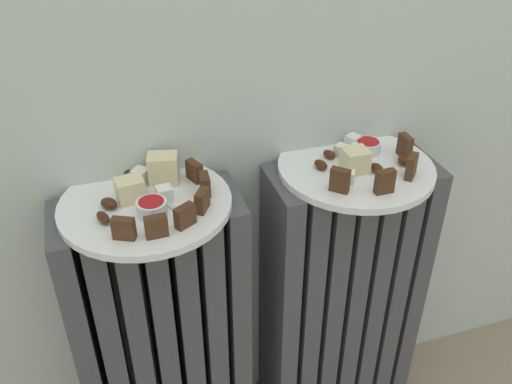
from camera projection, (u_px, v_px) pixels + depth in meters
The scene contains 33 objects.
radiator_left at pixel (164, 345), 1.04m from camera, with size 0.31×0.14×0.62m.
radiator_right at pixel (340, 302), 1.14m from camera, with size 0.31×0.14×0.62m.
plate_left at pixel (146, 204), 0.87m from camera, with size 0.27×0.27×0.01m, color white.
plate_right at pixel (356, 168), 0.96m from camera, with size 0.27×0.27×0.01m, color white.
dark_cake_slice_left_0 at pixel (124, 229), 0.78m from camera, with size 0.03×0.01×0.03m, color #472B19.
dark_cake_slice_left_1 at pixel (156, 227), 0.78m from camera, with size 0.03×0.01×0.03m, color #472B19.
dark_cake_slice_left_2 at pixel (185, 216), 0.80m from camera, with size 0.03×0.01×0.03m, color #472B19.
dark_cake_slice_left_3 at pixel (202, 201), 0.84m from camera, with size 0.03×0.01×0.03m, color #472B19.
dark_cake_slice_left_4 at pixel (205, 184), 0.87m from camera, with size 0.03×0.01×0.03m, color #472B19.
dark_cake_slice_left_5 at pixel (194, 171), 0.91m from camera, with size 0.03×0.01×0.03m, color #472B19.
marble_cake_slice_left_0 at pixel (130, 190), 0.86m from camera, with size 0.04×0.03×0.04m, color beige.
marble_cake_slice_left_1 at pixel (163, 169), 0.90m from camera, with size 0.05×0.04×0.05m, color beige.
turkish_delight_left_0 at pixel (165, 194), 0.86m from camera, with size 0.02×0.02×0.02m, color white.
turkish_delight_left_1 at pixel (141, 176), 0.91m from camera, with size 0.02×0.02×0.02m, color white.
medjool_date_left_0 at pixel (109, 203), 0.84m from camera, with size 0.03×0.02×0.02m, color #3D1E0F.
medjool_date_left_1 at pixel (103, 218), 0.81m from camera, with size 0.03×0.01×0.02m, color #3D1E0F.
medjool_date_left_2 at pixel (128, 171), 0.93m from camera, with size 0.03×0.02×0.02m, color #3D1E0F.
jam_bowl_left at pixel (152, 207), 0.83m from camera, with size 0.05×0.05×0.02m.
dark_cake_slice_right_0 at pixel (340, 180), 0.88m from camera, with size 0.03×0.01×0.04m, color #472B19.
dark_cake_slice_right_1 at pixel (385, 182), 0.87m from camera, with size 0.03×0.01×0.04m, color #472B19.
dark_cake_slice_right_2 at pixel (411, 167), 0.91m from camera, with size 0.03×0.01×0.04m, color #472B19.
dark_cake_slice_right_3 at pixel (405, 146), 0.97m from camera, with size 0.03×0.01×0.04m, color #472B19.
marble_cake_slice_right_0 at pixel (355, 160), 0.93m from camera, with size 0.04×0.04×0.04m, color beige.
turkish_delight_right_0 at pixel (341, 151), 0.98m from camera, with size 0.02×0.02×0.02m, color white.
turkish_delight_right_1 at pixel (348, 177), 0.91m from camera, with size 0.02×0.02×0.02m, color white.
turkish_delight_right_2 at pixel (353, 141), 1.01m from camera, with size 0.02×0.02×0.02m, color white.
turkish_delight_right_3 at pixel (356, 150), 0.98m from camera, with size 0.02×0.02×0.02m, color white.
medjool_date_right_0 at pixel (321, 165), 0.94m from camera, with size 0.03×0.02×0.02m, color #3D1E0F.
medjool_date_right_1 at pixel (329, 154), 0.97m from camera, with size 0.03×0.02×0.01m, color #3D1E0F.
medjool_date_right_2 at pixel (403, 160), 0.95m from camera, with size 0.03×0.02×0.02m, color #3D1E0F.
medjool_date_right_3 at pixel (377, 168), 0.93m from camera, with size 0.03×0.02×0.02m, color #3D1E0F.
jam_bowl_right at pixel (368, 146), 0.99m from camera, with size 0.05×0.05×0.02m.
fork at pixel (162, 198), 0.87m from camera, with size 0.05×0.10×0.00m.
Camera 1 is at (-0.24, -0.46, 1.12)m, focal length 39.08 mm.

